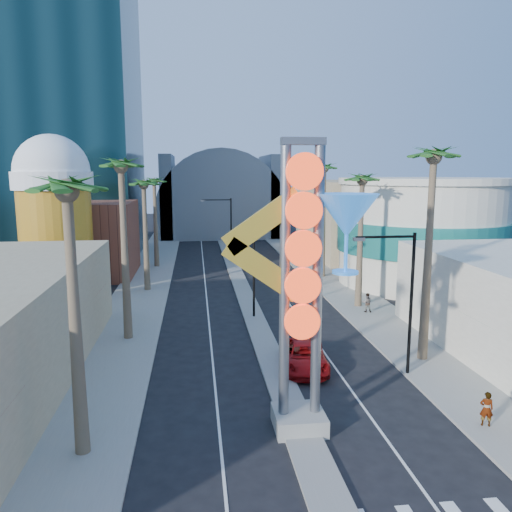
% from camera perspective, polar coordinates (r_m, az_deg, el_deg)
% --- Properties ---
extents(ground, '(240.00, 240.00, 0.00)m').
position_cam_1_polar(ground, '(20.85, 6.74, -22.92)').
color(ground, black).
rests_on(ground, ground).
extents(sidewalk_west, '(5.00, 100.00, 0.15)m').
position_cam_1_polar(sidewalk_west, '(53.47, -12.33, -2.61)').
color(sidewalk_west, gray).
rests_on(sidewalk_west, ground).
extents(sidewalk_east, '(5.00, 100.00, 0.15)m').
position_cam_1_polar(sidewalk_east, '(54.99, 7.80, -2.14)').
color(sidewalk_east, gray).
rests_on(sidewalk_east, ground).
extents(median, '(1.60, 84.00, 0.15)m').
position_cam_1_polar(median, '(56.33, -2.38, -1.77)').
color(median, gray).
rests_on(median, ground).
extents(hotel_tower, '(20.00, 20.00, 50.00)m').
position_cam_1_polar(hotel_tower, '(72.59, -22.27, 19.90)').
color(hotel_tower, black).
rests_on(hotel_tower, ground).
extents(brick_filler_west, '(10.00, 10.00, 8.00)m').
position_cam_1_polar(brick_filler_west, '(56.72, -18.75, 1.82)').
color(brick_filler_west, brown).
rests_on(brick_filler_west, ground).
extents(filler_east, '(10.00, 20.00, 10.00)m').
position_cam_1_polar(filler_east, '(68.44, 10.41, 4.27)').
color(filler_east, tan).
rests_on(filler_east, ground).
extents(beer_mug, '(7.00, 7.00, 14.50)m').
position_cam_1_polar(beer_mug, '(48.83, -22.03, 4.99)').
color(beer_mug, '#B97518').
rests_on(beer_mug, ground).
extents(turquoise_building, '(16.60, 16.60, 10.60)m').
position_cam_1_polar(turquoise_building, '(52.42, 18.36, 2.62)').
color(turquoise_building, beige).
rests_on(turquoise_building, ground).
extents(canopy, '(22.00, 16.00, 22.00)m').
position_cam_1_polar(canopy, '(89.42, -4.15, 5.18)').
color(canopy, slate).
rests_on(canopy, ground).
extents(neon_sign, '(6.53, 2.60, 12.55)m').
position_cam_1_polar(neon_sign, '(21.03, 7.40, -1.11)').
color(neon_sign, gray).
rests_on(neon_sign, ground).
extents(streetlight_0, '(3.79, 0.25, 8.00)m').
position_cam_1_polar(streetlight_0, '(37.90, 0.58, 0.03)').
color(streetlight_0, black).
rests_on(streetlight_0, ground).
extents(streetlight_1, '(3.79, 0.25, 8.00)m').
position_cam_1_polar(streetlight_1, '(61.49, -3.37, 3.71)').
color(streetlight_1, black).
rests_on(streetlight_1, ground).
extents(streetlight_2, '(3.45, 0.25, 8.00)m').
position_cam_1_polar(streetlight_2, '(28.11, 16.49, -3.86)').
color(streetlight_2, black).
rests_on(streetlight_2, ground).
extents(palm_0, '(2.40, 2.40, 11.70)m').
position_cam_1_polar(palm_0, '(19.65, -20.72, 5.32)').
color(palm_0, brown).
rests_on(palm_0, ground).
extents(palm_1, '(2.40, 2.40, 12.70)m').
position_cam_1_polar(palm_1, '(33.38, -15.13, 8.66)').
color(palm_1, brown).
rests_on(palm_1, ground).
extents(palm_2, '(2.40, 2.40, 11.20)m').
position_cam_1_polar(palm_2, '(47.31, -12.69, 7.31)').
color(palm_2, brown).
rests_on(palm_2, ground).
extents(palm_3, '(2.40, 2.40, 11.20)m').
position_cam_1_polar(palm_3, '(59.25, -11.55, 7.77)').
color(palm_3, brown).
rests_on(palm_3, ground).
extents(palm_5, '(2.40, 2.40, 13.20)m').
position_cam_1_polar(palm_5, '(30.16, 19.59, 9.22)').
color(palm_5, brown).
rests_on(palm_5, ground).
extents(palm_6, '(2.40, 2.40, 11.70)m').
position_cam_1_polar(palm_6, '(41.28, 12.03, 7.66)').
color(palm_6, brown).
rests_on(palm_6, ground).
extents(palm_7, '(2.40, 2.40, 12.70)m').
position_cam_1_polar(palm_7, '(52.76, 7.81, 9.13)').
color(palm_7, brown).
rests_on(palm_7, ground).
extents(red_pickup, '(3.02, 5.48, 1.45)m').
position_cam_1_polar(red_pickup, '(29.35, 5.61, -11.32)').
color(red_pickup, '#960B0C').
rests_on(red_pickup, ground).
extents(pedestrian_a, '(0.66, 0.54, 1.57)m').
position_cam_1_polar(pedestrian_a, '(24.98, 24.84, -15.56)').
color(pedestrian_a, gray).
rests_on(pedestrian_a, sidewalk_east).
extents(pedestrian_b, '(0.85, 0.72, 1.54)m').
position_cam_1_polar(pedestrian_b, '(40.76, 12.56, -5.21)').
color(pedestrian_b, gray).
rests_on(pedestrian_b, sidewalk_east).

